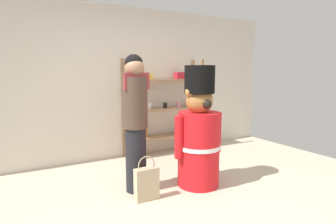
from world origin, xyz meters
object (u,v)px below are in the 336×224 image
Objects in this scene: merchandise_shelf at (164,107)px; teddy_bear_guard at (199,135)px; person_shopper at (135,119)px; shopping_bag at (147,183)px.

teddy_bear_guard is at bearing -102.36° from merchandise_shelf.
person_shopper is at bearing 163.02° from teddy_bear_guard.
merchandise_shelf is 1.09× the size of teddy_bear_guard.
person_shopper is (-1.13, -1.31, 0.06)m from merchandise_shelf.
person_shopper is 0.79m from shopping_bag.
teddy_bear_guard is 2.95× the size of shopping_bag.
shopping_bag is at bearing -89.83° from person_shopper.
merchandise_shelf is at bearing 55.06° from shopping_bag.
merchandise_shelf is 3.22× the size of shopping_bag.
teddy_bear_guard is 0.92× the size of person_shopper.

